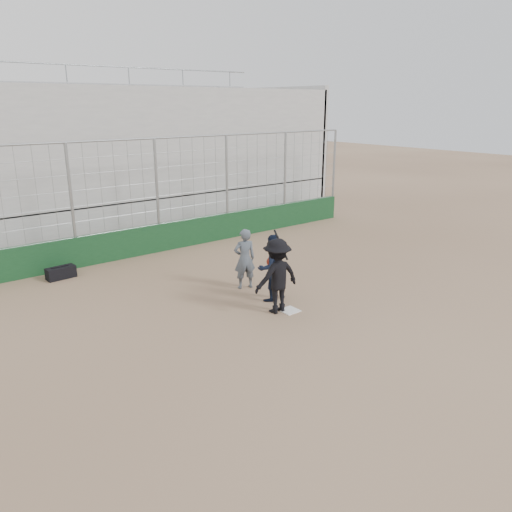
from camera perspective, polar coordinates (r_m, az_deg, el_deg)
ground at (r=13.01m, az=3.86°, el=-6.27°), size 90.00×90.00×0.00m
home_plate at (r=13.00m, az=3.86°, el=-6.22°), size 0.44×0.44×0.02m
backstop at (r=18.23m, az=-11.02°, el=3.48°), size 18.10×0.25×4.04m
bleachers at (r=22.38m, az=-17.34°, el=10.62°), size 20.25×6.70×6.98m
batter_at_plate at (r=12.62m, az=2.41°, el=-2.29°), size 1.29×0.84×2.06m
catcher_crouched at (r=13.47m, az=1.78°, el=-2.59°), size 0.91×0.72×1.23m
umpire at (r=14.29m, az=-1.31°, el=-0.66°), size 0.74×0.59×1.59m
equipment_bag at (r=16.38m, az=-21.40°, el=-1.78°), size 0.88×0.42×0.40m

